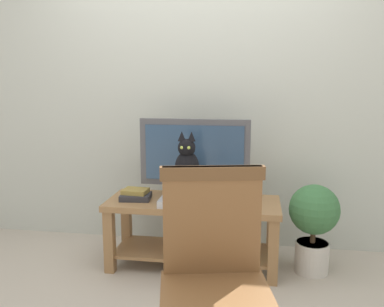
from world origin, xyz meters
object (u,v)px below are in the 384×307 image
(book_stack, at_px, (136,195))
(potted_plant, at_px, (314,221))
(cat, at_px, (188,174))
(tv, at_px, (195,157))
(tv_stand, at_px, (193,221))
(media_box, at_px, (188,201))
(wooden_chair, at_px, (214,269))

(book_stack, distance_m, potted_plant, 1.29)
(cat, bearing_deg, tv, 84.32)
(tv_stand, relative_size, potted_plant, 1.93)
(tv, distance_m, potted_plant, 0.96)
(media_box, bearing_deg, book_stack, 169.48)
(tv_stand, distance_m, tv, 0.48)
(tv, bearing_deg, book_stack, -167.06)
(tv, height_order, wooden_chair, tv)
(tv, relative_size, wooden_chair, 0.80)
(cat, distance_m, potted_plant, 0.96)
(tv_stand, bearing_deg, cat, -98.78)
(book_stack, bearing_deg, media_box, -10.52)
(cat, relative_size, potted_plant, 0.74)
(tv_stand, relative_size, media_box, 3.21)
(wooden_chair, distance_m, potted_plant, 1.41)
(book_stack, bearing_deg, cat, -12.66)
(tv, height_order, potted_plant, tv)
(cat, height_order, potted_plant, cat)
(media_box, xyz_separation_m, book_stack, (-0.40, 0.07, 0.01))
(media_box, distance_m, book_stack, 0.41)
(wooden_chair, bearing_deg, tv_stand, 103.10)
(media_box, bearing_deg, cat, -86.28)
(media_box, xyz_separation_m, wooden_chair, (0.31, -1.12, 0.05))
(media_box, height_order, wooden_chair, wooden_chair)
(wooden_chair, relative_size, potted_plant, 1.55)
(tv_stand, xyz_separation_m, potted_plant, (0.86, 0.04, 0.04))
(wooden_chair, bearing_deg, tv, 102.44)
(book_stack, xyz_separation_m, potted_plant, (1.28, 0.07, -0.15))
(tv, height_order, book_stack, tv)
(tv_stand, xyz_separation_m, cat, (-0.02, -0.12, 0.39))
(tv, distance_m, book_stack, 0.52)
(potted_plant, bearing_deg, wooden_chair, -114.39)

